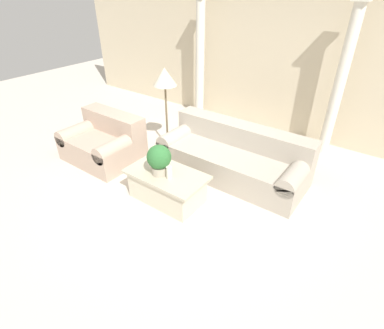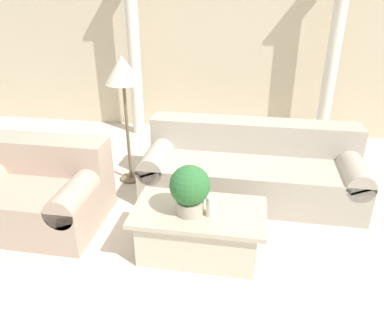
% 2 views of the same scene
% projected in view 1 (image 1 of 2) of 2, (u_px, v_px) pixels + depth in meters
% --- Properties ---
extents(ground_plane, '(16.00, 16.00, 0.00)m').
position_uv_depth(ground_plane, '(181.00, 182.00, 4.76)').
color(ground_plane, beige).
extents(wall_back, '(10.00, 0.06, 3.20)m').
position_uv_depth(wall_back, '(266.00, 48.00, 5.79)').
color(wall_back, beige).
rests_on(wall_back, ground_plane).
extents(sofa_long, '(2.36, 0.96, 0.78)m').
position_uv_depth(sofa_long, '(233.00, 156.00, 4.81)').
color(sofa_long, '#ADA393').
rests_on(sofa_long, ground_plane).
extents(loveseat, '(1.28, 0.96, 0.78)m').
position_uv_depth(loveseat, '(104.00, 141.00, 5.24)').
color(loveseat, tan).
rests_on(loveseat, ground_plane).
extents(coffee_table, '(1.14, 0.65, 0.44)m').
position_uv_depth(coffee_table, '(167.00, 186.00, 4.28)').
color(coffee_table, beige).
rests_on(coffee_table, ground_plane).
extents(potted_plant, '(0.34, 0.34, 0.43)m').
position_uv_depth(potted_plant, '(159.00, 159.00, 4.04)').
color(potted_plant, '#B2A893').
rests_on(potted_plant, coffee_table).
extents(pillar_candle, '(0.08, 0.08, 0.18)m').
position_uv_depth(pillar_candle, '(169.00, 172.00, 4.02)').
color(pillar_candle, silver).
rests_on(pillar_candle, coffee_table).
extents(floor_lamp, '(0.41, 0.41, 1.49)m').
position_uv_depth(floor_lamp, '(165.00, 81.00, 5.08)').
color(floor_lamp, brown).
rests_on(floor_lamp, ground_plane).
extents(column_left, '(0.25, 0.25, 2.53)m').
position_uv_depth(column_left, '(200.00, 59.00, 6.34)').
color(column_left, silver).
rests_on(column_left, ground_plane).
extents(column_right, '(0.25, 0.25, 2.53)m').
position_uv_depth(column_right, '(340.00, 82.00, 4.92)').
color(column_right, silver).
rests_on(column_right, ground_plane).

